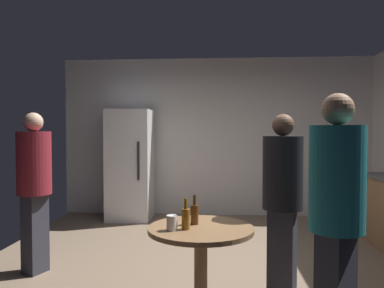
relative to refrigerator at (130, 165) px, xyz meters
name	(u,v)px	position (x,y,z in m)	size (l,w,h in m)	color
ground_plane	(215,275)	(1.41, -2.20, -0.95)	(5.20, 5.20, 0.10)	#7A6651
wall_back	(216,137)	(1.41, 0.43, 0.45)	(5.32, 0.06, 2.70)	silver
refrigerator	(130,165)	(0.00, 0.00, 0.00)	(0.70, 0.68, 1.80)	white
foreground_table	(201,241)	(1.32, -3.29, -0.27)	(0.80, 0.80, 0.73)	olive
beer_bottle_amber	(186,218)	(1.21, -3.37, -0.08)	(0.06, 0.06, 0.23)	#8C5919
beer_bottle_brown	(195,213)	(1.27, -3.22, -0.08)	(0.06, 0.06, 0.23)	#593314
plastic_cup_white	(172,223)	(1.12, -3.41, -0.11)	(0.08, 0.08, 0.11)	white
person_in_black_shirt	(283,192)	(2.00, -2.85, 0.03)	(0.45, 0.45, 1.60)	#2D2D38
person_in_teal_shirt	(337,206)	(2.19, -3.72, 0.09)	(0.48, 0.48, 1.69)	#2D2D38
person_in_maroon_shirt	(34,180)	(-0.43, -2.39, 0.06)	(0.44, 0.44, 1.64)	#2D2D38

